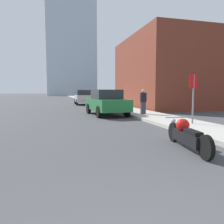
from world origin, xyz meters
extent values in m
cube|color=#B2ADA3|center=(5.12, 40.00, 0.07)|extent=(2.36, 240.00, 0.15)
cube|color=brown|center=(10.84, 18.88, 3.40)|extent=(8.69, 10.78, 6.79)
cube|color=silver|center=(6.47, 93.90, 27.19)|extent=(19.09, 19.09, 54.39)
cylinder|color=black|center=(2.99, 5.00, 0.29)|extent=(0.19, 0.59, 0.59)
cylinder|color=black|center=(2.71, 3.12, 0.29)|extent=(0.19, 0.59, 0.59)
cube|color=black|center=(2.85, 4.06, 0.32)|extent=(0.45, 1.47, 0.31)
sphere|color=red|center=(2.89, 4.35, 0.61)|extent=(0.37, 0.37, 0.37)
cube|color=black|center=(2.80, 3.75, 0.52)|extent=(0.31, 0.69, 0.10)
sphere|color=silver|center=(2.99, 5.03, 0.64)|extent=(0.16, 0.16, 0.16)
cylinder|color=silver|center=(2.97, 4.90, 0.77)|extent=(0.62, 0.13, 0.04)
cube|color=#1E6B33|center=(2.76, 13.08, 0.72)|extent=(2.19, 4.60, 0.72)
cube|color=#23282D|center=(2.76, 13.08, 1.38)|extent=(1.75, 2.26, 0.60)
cylinder|color=black|center=(1.77, 14.41, 0.36)|extent=(0.25, 0.72, 0.71)
cylinder|color=black|center=(3.56, 14.53, 0.36)|extent=(0.25, 0.72, 0.71)
cylinder|color=black|center=(1.96, 11.63, 0.36)|extent=(0.25, 0.72, 0.71)
cylinder|color=black|center=(3.75, 11.76, 0.36)|extent=(0.25, 0.72, 0.71)
cube|color=#BCBCC1|center=(2.84, 25.32, 0.75)|extent=(1.99, 4.48, 0.80)
cube|color=#23282D|center=(2.84, 25.32, 1.45)|extent=(1.65, 2.17, 0.62)
cylinder|color=black|center=(1.98, 26.72, 0.35)|extent=(0.22, 0.70, 0.69)
cylinder|color=black|center=(3.76, 26.68, 0.35)|extent=(0.22, 0.70, 0.69)
cylinder|color=black|center=(1.91, 23.97, 0.35)|extent=(0.22, 0.70, 0.69)
cylinder|color=black|center=(3.70, 23.93, 0.35)|extent=(0.22, 0.70, 0.69)
cylinder|color=slate|center=(5.30, 7.33, 1.22)|extent=(0.07, 0.07, 2.15)
cube|color=red|center=(5.30, 7.33, 2.00)|extent=(0.57, 0.26, 0.60)
cube|color=#38383D|center=(4.83, 11.75, 0.52)|extent=(0.29, 0.20, 0.75)
cube|color=black|center=(4.83, 11.75, 1.19)|extent=(0.36, 0.20, 0.59)
sphere|color=tan|center=(4.83, 11.75, 1.60)|extent=(0.22, 0.22, 0.22)
camera|label=1|loc=(-0.59, -1.01, 1.55)|focal=35.00mm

